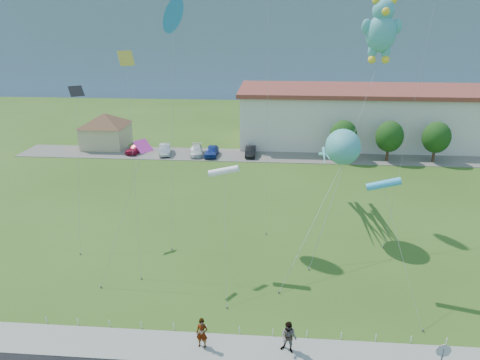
# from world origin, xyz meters

# --- Properties ---
(ground) EXTENTS (160.00, 160.00, 0.00)m
(ground) POSITION_xyz_m (0.00, 0.00, 0.00)
(ground) COLOR #305016
(ground) RESTS_ON ground
(sidewalk) EXTENTS (80.00, 2.50, 0.10)m
(sidewalk) POSITION_xyz_m (0.00, -2.75, 0.05)
(sidewalk) COLOR gray
(sidewalk) RESTS_ON ground
(parking_strip) EXTENTS (70.00, 6.00, 0.06)m
(parking_strip) POSITION_xyz_m (0.00, 35.00, 0.03)
(parking_strip) COLOR #59544C
(parking_strip) RESTS_ON ground
(hill_ridge) EXTENTS (160.00, 50.00, 25.00)m
(hill_ridge) POSITION_xyz_m (0.00, 120.00, 12.50)
(hill_ridge) COLOR slate
(hill_ridge) RESTS_ON ground
(pavilion) EXTENTS (9.20, 9.20, 5.00)m
(pavilion) POSITION_xyz_m (-24.00, 38.00, 3.02)
(pavilion) COLOR tan
(pavilion) RESTS_ON ground
(warehouse) EXTENTS (61.00, 15.00, 8.20)m
(warehouse) POSITION_xyz_m (26.00, 44.00, 4.12)
(warehouse) COLOR beige
(warehouse) RESTS_ON ground
(stop_sign) EXTENTS (0.80, 0.07, 2.50)m
(stop_sign) POSITION_xyz_m (9.50, -4.21, 1.87)
(stop_sign) COLOR slate
(stop_sign) RESTS_ON ground
(rope_fence) EXTENTS (26.05, 0.05, 0.50)m
(rope_fence) POSITION_xyz_m (0.00, -1.30, 0.25)
(rope_fence) COLOR white
(rope_fence) RESTS_ON ground
(tree_near) EXTENTS (3.60, 3.60, 5.47)m
(tree_near) POSITION_xyz_m (10.00, 34.00, 3.39)
(tree_near) COLOR #3F2B19
(tree_near) RESTS_ON ground
(tree_mid) EXTENTS (3.60, 3.60, 5.47)m
(tree_mid) POSITION_xyz_m (16.00, 34.00, 3.39)
(tree_mid) COLOR #3F2B19
(tree_mid) RESTS_ON ground
(tree_far) EXTENTS (3.60, 3.60, 5.47)m
(tree_far) POSITION_xyz_m (22.00, 34.00, 3.39)
(tree_far) COLOR #3F2B19
(tree_far) RESTS_ON ground
(pedestrian_left) EXTENTS (0.72, 0.52, 1.86)m
(pedestrian_left) POSITION_xyz_m (-3.03, -2.63, 1.03)
(pedestrian_left) COLOR gray
(pedestrian_left) RESTS_ON sidewalk
(pedestrian_right) EXTENTS (1.15, 1.04, 1.94)m
(pedestrian_right) POSITION_xyz_m (1.86, -2.65, 1.07)
(pedestrian_right) COLOR gray
(pedestrian_right) RESTS_ON sidewalk
(parked_car_red) EXTENTS (2.65, 4.24, 1.35)m
(parked_car_red) POSITION_xyz_m (-18.61, 35.00, 0.73)
(parked_car_red) COLOR #A11332
(parked_car_red) RESTS_ON parking_strip
(parked_car_silver) EXTENTS (2.33, 4.43, 1.39)m
(parked_car_silver) POSITION_xyz_m (-14.38, 34.64, 0.75)
(parked_car_silver) COLOR silver
(parked_car_silver) RESTS_ON parking_strip
(parked_car_white) EXTENTS (2.40, 4.51, 1.25)m
(parked_car_white) POSITION_xyz_m (-9.92, 34.63, 0.68)
(parked_car_white) COLOR silver
(parked_car_white) RESTS_ON parking_strip
(parked_car_blue) EXTENTS (1.73, 4.14, 1.40)m
(parked_car_blue) POSITION_xyz_m (-7.72, 34.28, 0.76)
(parked_car_blue) COLOR navy
(parked_car_blue) RESTS_ON parking_strip
(parked_car_black) EXTENTS (1.48, 4.04, 1.32)m
(parked_car_black) POSITION_xyz_m (-2.35, 34.80, 0.72)
(parked_car_black) COLOR black
(parked_car_black) RESTS_ON parking_strip
(octopus_kite) EXTENTS (6.55, 16.67, 9.40)m
(octopus_kite) POSITION_xyz_m (6.43, 13.67, 7.15)
(octopus_kite) COLOR teal
(octopus_kite) RESTS_ON ground
(teddy_bear_kite) EXTENTS (7.42, 11.05, 19.52)m
(teddy_bear_kite) POSITION_xyz_m (9.36, 16.04, 17.05)
(teddy_bear_kite) COLOR teal
(teddy_bear_kite) RESTS_ON ground
(small_kite_yellow) EXTENTS (2.08, 5.72, 15.55)m
(small_kite_yellow) POSITION_xyz_m (-9.79, 8.27, 13.15)
(small_kite_yellow) COLOR yellow
(small_kite_yellow) RESTS_ON ground
(small_kite_cyan) EXTENTS (2.28, 6.29, 7.98)m
(small_kite_cyan) POSITION_xyz_m (8.06, 4.84, 7.49)
(small_kite_cyan) COLOR #34B2ED
(small_kite_cyan) RESTS_ON ground
(small_kite_blue) EXTENTS (1.80, 5.84, 18.72)m
(small_kite_blue) POSITION_xyz_m (-7.40, 13.19, 17.59)
(small_kite_blue) COLOR #2880E4
(small_kite_blue) RESTS_ON ground
(small_kite_black) EXTENTS (1.73, 5.97, 12.66)m
(small_kite_black) POSITION_xyz_m (-15.42, 11.60, 10.78)
(small_kite_black) COLOR black
(small_kite_black) RESTS_ON ground
(small_kite_pink) EXTENTS (3.59, 3.77, 9.97)m
(small_kite_pink) POSITION_xyz_m (-8.51, 5.39, 8.56)
(small_kite_pink) COLOR #E633A4
(small_kite_pink) RESTS_ON ground
(small_kite_white) EXTENTS (1.03, 6.67, 8.01)m
(small_kite_white) POSITION_xyz_m (-2.74, 6.50, 7.51)
(small_kite_white) COLOR white
(small_kite_white) RESTS_ON ground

